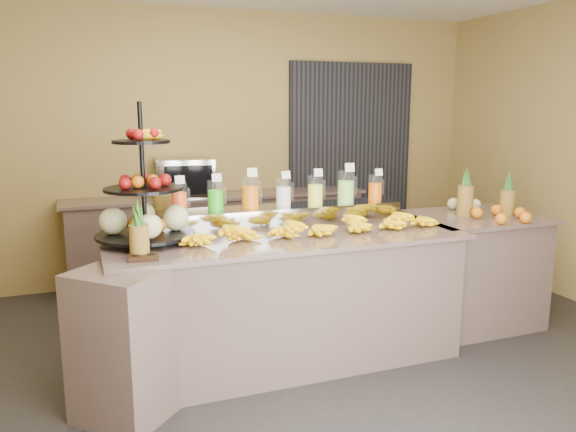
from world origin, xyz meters
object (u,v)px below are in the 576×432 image
banana_heap (317,224)px  fruit_stand (151,207)px  right_fruit_pile (493,208)px  pitcher_tray (283,216)px  condiment_caddy (143,257)px  oven_warmer (185,178)px

banana_heap → fruit_stand: (-1.12, 0.16, 0.17)m
right_fruit_pile → fruit_stand: bearing=176.9°
pitcher_tray → fruit_stand: 1.02m
condiment_caddy → pitcher_tray: bearing=29.0°
fruit_stand → right_fruit_pile: size_ratio=1.94×
right_fruit_pile → banana_heap: bearing=-179.3°
pitcher_tray → right_fruit_pile: (1.68, -0.32, 0.00)m
right_fruit_pile → oven_warmer: 2.91m
pitcher_tray → condiment_caddy: size_ratio=10.72×
oven_warmer → condiment_caddy: bearing=-100.3°
banana_heap → right_fruit_pile: (1.55, 0.02, 0.01)m
pitcher_tray → oven_warmer: oven_warmer is taller
banana_heap → condiment_caddy: bearing=-167.3°
pitcher_tray → oven_warmer: bearing=104.7°
condiment_caddy → oven_warmer: 2.38m
banana_heap → condiment_caddy: banana_heap is taller
oven_warmer → fruit_stand: bearing=-100.9°
fruit_stand → oven_warmer: (0.56, 1.84, -0.04)m
banana_heap → oven_warmer: 2.09m
pitcher_tray → banana_heap: 0.36m
pitcher_tray → right_fruit_pile: size_ratio=3.91×
oven_warmer → pitcher_tray: bearing=-69.4°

